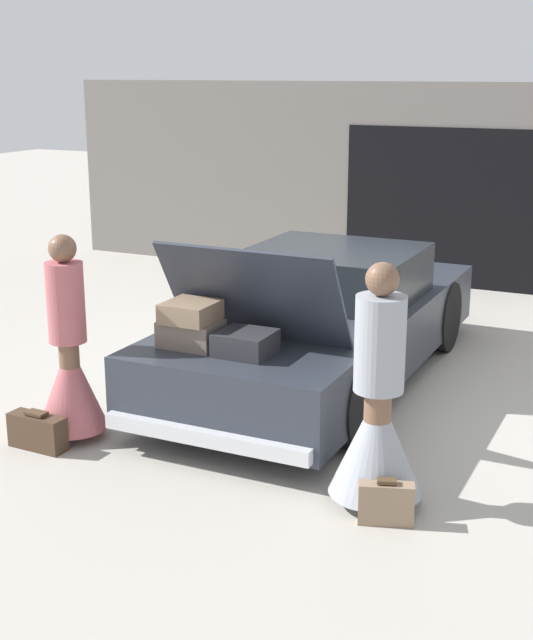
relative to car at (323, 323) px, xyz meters
The scene contains 7 objects.
ground_plane 0.57m from the car, 60.23° to the right, with size 40.00×40.00×0.00m, color #ADA89E.
garage_wall_back 4.54m from the car, 89.95° to the left, with size 12.00×0.14×2.80m.
car is the anchor object (origin of this frame).
person_left 2.60m from the car, 120.52° to the right, with size 0.58×0.58×1.71m.
person_right 2.65m from the car, 59.86° to the right, with size 0.66×0.66×1.73m.
suitcase_beside_left_person 2.97m from the car, 119.17° to the right, with size 0.50×0.19×0.31m.
suitcase_beside_right_person 2.98m from the car, 59.55° to the right, with size 0.39×0.24×0.32m.
Camera 1 is at (3.09, -7.77, 2.95)m, focal length 50.00 mm.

